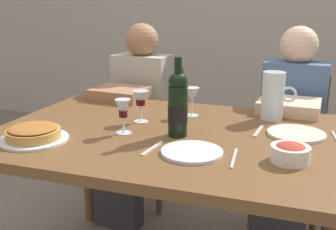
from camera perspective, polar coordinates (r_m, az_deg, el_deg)
dining_table at (r=1.68m, az=0.99°, el=-5.47°), size 1.50×1.00×0.76m
wine_bottle at (r=1.57m, az=1.41°, el=1.55°), size 0.08×0.08×0.32m
water_pitcher at (r=1.87m, az=14.79°, el=2.29°), size 0.16×0.10×0.22m
baked_tart at (r=1.63m, az=-18.69°, el=-2.55°), size 0.27×0.27×0.06m
salad_bowl at (r=1.40m, az=17.11°, el=-5.12°), size 0.13×0.13×0.07m
wine_glass_left_diner at (r=1.77m, az=-3.94°, el=2.20°), size 0.07×0.07×0.14m
wine_glass_right_diner at (r=1.62m, az=-6.45°, el=0.67°), size 0.06×0.06×0.14m
wine_glass_centre at (r=1.86m, az=3.58°, el=2.75°), size 0.07×0.07×0.14m
dinner_plate_left_setting at (r=1.42m, az=3.45°, el=-5.30°), size 0.22×0.22×0.01m
dinner_plate_right_setting at (r=1.70m, az=17.89°, el=-2.56°), size 0.23×0.23×0.01m
fork_left_setting at (r=1.47m, az=-2.23°, el=-4.76°), size 0.03×0.16×0.00m
knife_left_setting at (r=1.40m, az=9.42°, el=-6.09°), size 0.02×0.18×0.00m
knife_right_setting at (r=1.70m, az=22.92°, el=-3.10°), size 0.03×0.18×0.00m
spoon_right_setting at (r=1.70m, az=12.84°, el=-2.22°), size 0.03×0.16×0.00m
chair_left at (r=2.65m, az=-2.41°, el=-1.31°), size 0.43×0.43×0.87m
diner_left at (r=2.42m, az=-4.81°, el=-0.13°), size 0.36×0.52×1.16m
chair_right at (r=2.50m, az=17.31°, el=-3.16°), size 0.43×0.43×0.87m
diner_right at (r=2.24m, az=17.02°, el=-2.12°), size 0.35×0.52×1.16m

